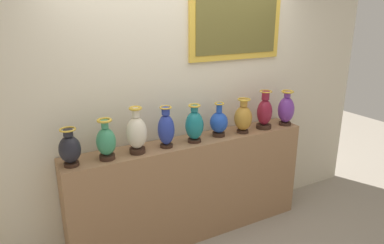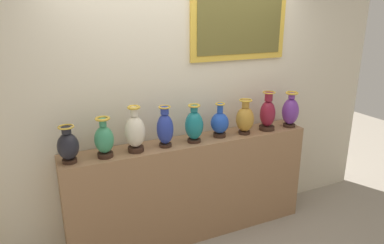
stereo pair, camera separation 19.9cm
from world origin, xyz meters
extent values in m
plane|color=gray|center=(0.00, 0.00, 0.00)|extent=(10.75, 10.75, 0.00)
cube|color=#99704C|center=(0.00, 0.00, 0.52)|extent=(2.45, 0.34, 1.03)
cube|color=beige|center=(0.00, 0.23, 1.35)|extent=(4.75, 0.10, 2.70)
cube|color=gold|center=(0.59, 0.17, 2.17)|extent=(1.06, 0.03, 0.86)
cube|color=brown|center=(0.59, 0.15, 2.17)|extent=(0.94, 0.01, 0.74)
cylinder|color=#382319|center=(-1.12, -0.05, 1.05)|extent=(0.12, 0.12, 0.03)
ellipsoid|color=black|center=(-1.12, -0.05, 1.17)|extent=(0.17, 0.17, 0.22)
cylinder|color=black|center=(-1.12, -0.05, 1.31)|extent=(0.07, 0.07, 0.05)
torus|color=gold|center=(-1.12, -0.05, 1.34)|extent=(0.13, 0.13, 0.01)
cylinder|color=#382319|center=(-0.83, -0.05, 1.05)|extent=(0.13, 0.13, 0.04)
ellipsoid|color=#388C60|center=(-0.83, -0.05, 1.19)|extent=(0.16, 0.16, 0.23)
cylinder|color=#388C60|center=(-0.83, -0.05, 1.34)|extent=(0.06, 0.06, 0.07)
torus|color=gold|center=(-0.83, -0.05, 1.37)|extent=(0.12, 0.12, 0.02)
cylinder|color=#382319|center=(-0.56, -0.04, 1.05)|extent=(0.14, 0.14, 0.04)
ellipsoid|color=beige|center=(-0.56, -0.04, 1.22)|extent=(0.18, 0.18, 0.28)
cylinder|color=beige|center=(-0.56, -0.04, 1.39)|extent=(0.06, 0.06, 0.08)
torus|color=gold|center=(-0.56, -0.04, 1.43)|extent=(0.11, 0.11, 0.02)
cylinder|color=#382319|center=(-0.29, -0.04, 1.04)|extent=(0.12, 0.12, 0.03)
ellipsoid|color=#263899|center=(-0.29, -0.04, 1.20)|extent=(0.15, 0.15, 0.28)
cylinder|color=#263899|center=(-0.29, -0.04, 1.37)|extent=(0.07, 0.07, 0.07)
torus|color=gold|center=(-0.29, -0.04, 1.40)|extent=(0.11, 0.11, 0.02)
cylinder|color=#382319|center=(0.00, -0.05, 1.05)|extent=(0.13, 0.13, 0.03)
ellipsoid|color=#19727A|center=(0.00, -0.05, 1.19)|extent=(0.17, 0.17, 0.27)
cylinder|color=#19727A|center=(0.00, -0.05, 1.36)|extent=(0.07, 0.07, 0.06)
torus|color=gold|center=(0.00, -0.05, 1.39)|extent=(0.12, 0.12, 0.02)
cylinder|color=#382319|center=(0.29, -0.02, 1.05)|extent=(0.12, 0.12, 0.04)
ellipsoid|color=#1E47B2|center=(0.29, -0.02, 1.17)|extent=(0.18, 0.18, 0.20)
cylinder|color=#1E47B2|center=(0.29, -0.02, 1.32)|extent=(0.06, 0.06, 0.09)
torus|color=gold|center=(0.29, -0.02, 1.36)|extent=(0.10, 0.10, 0.02)
cylinder|color=#382319|center=(0.56, -0.05, 1.05)|extent=(0.12, 0.12, 0.03)
ellipsoid|color=#B27F2D|center=(0.56, -0.05, 1.18)|extent=(0.18, 0.18, 0.25)
cylinder|color=#B27F2D|center=(0.56, -0.05, 1.34)|extent=(0.07, 0.07, 0.07)
torus|color=gold|center=(0.56, -0.05, 1.38)|extent=(0.13, 0.13, 0.02)
cylinder|color=#382319|center=(0.84, -0.04, 1.05)|extent=(0.16, 0.16, 0.04)
ellipsoid|color=maroon|center=(0.84, -0.04, 1.21)|extent=(0.16, 0.16, 0.27)
cylinder|color=maroon|center=(0.84, -0.04, 1.38)|extent=(0.08, 0.08, 0.09)
torus|color=gold|center=(0.84, -0.04, 1.43)|extent=(0.13, 0.13, 0.01)
cylinder|color=#382319|center=(1.12, -0.06, 1.05)|extent=(0.13, 0.13, 0.03)
ellipsoid|color=#6B3393|center=(1.12, -0.06, 1.20)|extent=(0.17, 0.17, 0.28)
cylinder|color=#6B3393|center=(1.12, -0.06, 1.37)|extent=(0.07, 0.07, 0.06)
torus|color=gold|center=(1.12, -0.06, 1.40)|extent=(0.13, 0.13, 0.02)
camera|label=1|loc=(-1.50, -2.74, 2.20)|focal=32.65mm
camera|label=2|loc=(-1.32, -2.83, 2.20)|focal=32.65mm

